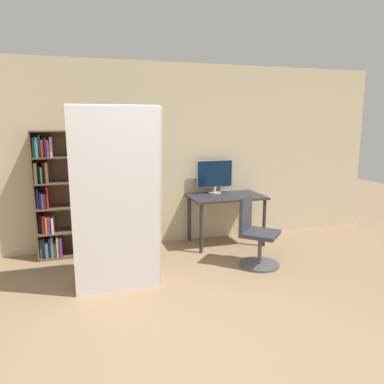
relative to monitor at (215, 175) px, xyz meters
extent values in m
plane|color=#937556|center=(-1.20, -3.03, -1.04)|extent=(16.00, 16.00, 0.00)
cube|color=#C6B793|center=(-1.20, 0.15, 0.31)|extent=(8.00, 0.06, 2.70)
cube|color=#2D2D33|center=(0.10, -0.23, -0.30)|extent=(1.12, 0.70, 0.03)
cylinder|color=#2D2D33|center=(-0.40, -0.52, -0.68)|extent=(0.05, 0.05, 0.72)
cylinder|color=#2D2D33|center=(0.60, -0.52, -0.68)|extent=(0.05, 0.05, 0.72)
cylinder|color=#2D2D33|center=(-0.40, 0.06, -0.68)|extent=(0.05, 0.05, 0.72)
cylinder|color=#2D2D33|center=(0.60, 0.06, -0.68)|extent=(0.05, 0.05, 0.72)
cylinder|color=#B7B7BC|center=(0.00, 0.00, -0.27)|extent=(0.20, 0.20, 0.02)
cylinder|color=#B7B7BC|center=(0.00, 0.00, -0.22)|extent=(0.04, 0.04, 0.09)
cube|color=#B7B7BC|center=(0.00, 0.00, 0.02)|extent=(0.57, 0.02, 0.42)
cube|color=#0A1E38|center=(0.00, 0.00, 0.02)|extent=(0.55, 0.03, 0.40)
cylinder|color=#4C4C51|center=(0.17, -1.21, -1.02)|extent=(0.52, 0.52, 0.03)
cylinder|color=#4C4C51|center=(0.17, -1.21, -0.82)|extent=(0.05, 0.05, 0.38)
cube|color=#33333D|center=(0.17, -1.21, -0.60)|extent=(0.62, 0.62, 0.05)
cube|color=#33333D|center=(0.03, -1.07, -0.35)|extent=(0.30, 0.31, 0.45)
cube|color=brown|center=(-2.59, -0.06, -0.17)|extent=(0.02, 0.35, 1.74)
cube|color=brown|center=(-1.82, -0.06, -0.17)|extent=(0.02, 0.35, 1.74)
cube|color=brown|center=(-2.21, 0.11, -0.17)|extent=(0.79, 0.02, 1.74)
cube|color=brown|center=(-2.21, -0.06, -1.03)|extent=(0.75, 0.31, 0.02)
cube|color=brown|center=(-2.21, -0.06, -0.68)|extent=(0.75, 0.31, 0.02)
cube|color=brown|center=(-2.21, -0.06, -0.34)|extent=(0.75, 0.31, 0.02)
cube|color=brown|center=(-2.21, -0.06, 0.00)|extent=(0.75, 0.31, 0.02)
cube|color=brown|center=(-2.21, -0.06, 0.35)|extent=(0.75, 0.31, 0.02)
cube|color=brown|center=(-2.21, -0.06, 0.69)|extent=(0.75, 0.31, 0.02)
cube|color=#287A38|center=(-2.56, -0.06, -0.88)|extent=(0.02, 0.18, 0.27)
cube|color=#7A2D84|center=(-2.53, -0.05, -0.88)|extent=(0.03, 0.17, 0.27)
cube|color=teal|center=(-2.49, -0.06, -0.91)|extent=(0.04, 0.24, 0.22)
cube|color=#7A2D84|center=(-2.45, -0.06, -0.89)|extent=(0.03, 0.19, 0.27)
cube|color=teal|center=(-2.42, -0.06, -0.87)|extent=(0.03, 0.23, 0.29)
cube|color=orange|center=(-2.38, -0.04, -0.92)|extent=(0.02, 0.23, 0.20)
cube|color=silver|center=(-2.34, -0.08, -0.88)|extent=(0.03, 0.22, 0.29)
cube|color=#7A2D84|center=(-2.30, -0.10, -0.88)|extent=(0.03, 0.22, 0.28)
cube|color=#232328|center=(-2.55, -0.01, -0.54)|extent=(0.04, 0.17, 0.26)
cube|color=red|center=(-2.50, -0.06, -0.55)|extent=(0.04, 0.21, 0.25)
cube|color=gold|center=(-2.47, -0.06, -0.56)|extent=(0.02, 0.26, 0.23)
cube|color=#7A2D84|center=(-2.43, -0.09, -0.55)|extent=(0.04, 0.18, 0.24)
cube|color=silver|center=(-2.39, -0.08, -0.57)|extent=(0.03, 0.24, 0.21)
cube|color=#1E4C9E|center=(-2.56, -0.01, -0.20)|extent=(0.03, 0.21, 0.27)
cube|color=#1E4C9E|center=(-2.53, -0.04, -0.22)|extent=(0.02, 0.18, 0.22)
cube|color=#7A2D84|center=(-2.49, -0.06, -0.23)|extent=(0.03, 0.23, 0.21)
cube|color=#232328|center=(-2.47, -0.04, -0.23)|extent=(0.03, 0.24, 0.21)
cube|color=red|center=(-2.43, -0.06, -0.18)|extent=(0.02, 0.21, 0.30)
cube|color=brown|center=(-2.55, -0.10, 0.15)|extent=(0.04, 0.18, 0.27)
cube|color=#1E4C9E|center=(-2.52, -0.01, 0.12)|extent=(0.02, 0.18, 0.22)
cube|color=#287A38|center=(-2.48, -0.09, 0.12)|extent=(0.02, 0.22, 0.22)
cube|color=red|center=(-2.46, -0.01, 0.15)|extent=(0.03, 0.18, 0.26)
cube|color=brown|center=(-2.42, -0.06, 0.15)|extent=(0.03, 0.25, 0.28)
cube|color=teal|center=(-2.56, -0.02, 0.48)|extent=(0.02, 0.22, 0.25)
cube|color=teal|center=(-2.52, -0.09, 0.49)|extent=(0.04, 0.18, 0.26)
cube|color=teal|center=(-2.48, -0.03, 0.50)|extent=(0.02, 0.20, 0.28)
cube|color=red|center=(-2.45, -0.07, 0.47)|extent=(0.04, 0.24, 0.23)
cube|color=#232328|center=(-2.41, -0.08, 0.49)|extent=(0.02, 0.25, 0.26)
cube|color=#7A2D84|center=(-2.38, -0.11, 0.47)|extent=(0.02, 0.20, 0.22)
cube|color=silver|center=(-2.35, -0.02, 0.49)|extent=(0.03, 0.20, 0.26)
cube|color=silver|center=(-1.66, -1.43, -0.02)|extent=(0.93, 0.41, 2.02)
cube|color=beige|center=(-1.20, -1.43, -0.02)|extent=(0.01, 0.41, 1.99)
cube|color=silver|center=(-1.66, -1.15, -0.02)|extent=(0.93, 0.39, 2.02)
cube|color=beige|center=(-1.20, -1.15, -0.02)|extent=(0.01, 0.39, 1.98)
camera|label=1|loc=(-2.05, -5.36, 0.82)|focal=35.00mm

